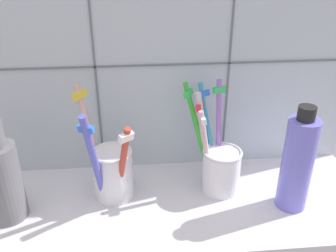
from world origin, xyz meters
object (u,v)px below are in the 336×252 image
Objects in this scene: ceramic_vase at (0,177)px; toothbrush_cup_right at (218,163)px; soap_bottle at (297,163)px; toothbrush_cup_left at (112,170)px.

toothbrush_cup_right is at bearing 6.76° from ceramic_vase.
ceramic_vase is (-31.98, -3.79, 2.02)cm from toothbrush_cup_right.
soap_bottle is at bearing -27.40° from toothbrush_cup_right.
toothbrush_cup_left reaches higher than ceramic_vase.
toothbrush_cup_left is 1.07× the size of soap_bottle.
toothbrush_cup_left is 15.65cm from ceramic_vase.
toothbrush_cup_left reaches higher than soap_bottle.
toothbrush_cup_right is at bearing 2.03° from toothbrush_cup_left.
toothbrush_cup_right is 11.90cm from soap_bottle.
toothbrush_cup_right reaches higher than ceramic_vase.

